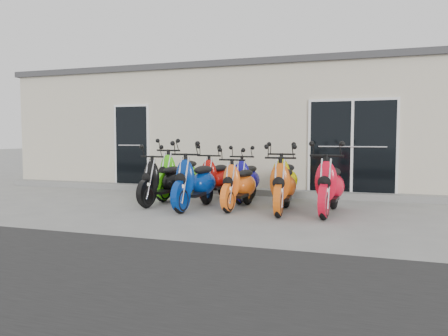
{
  "coord_description": "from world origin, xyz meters",
  "views": [
    {
      "loc": [
        3.03,
        -8.34,
        1.41
      ],
      "look_at": [
        0.0,
        0.6,
        0.75
      ],
      "focal_mm": 35.0,
      "sensor_mm": 36.0,
      "label": 1
    }
  ],
  "objects": [
    {
      "name": "door_right",
      "position": [
        2.6,
        2.17,
        1.26
      ],
      "size": [
        2.02,
        0.08,
        2.22
      ],
      "primitive_type": "cube",
      "color": "black",
      "rests_on": "front_step"
    },
    {
      "name": "scooter_front_orange_a",
      "position": [
        0.56,
        -0.11,
        0.61
      ],
      "size": [
        0.72,
        1.7,
        1.22
      ],
      "primitive_type": null,
      "rotation": [
        0.0,
        0.0,
        -0.07
      ],
      "color": "orange",
      "rests_on": "ground"
    },
    {
      "name": "roof_cap",
      "position": [
        0.0,
        5.2,
        3.28
      ],
      "size": [
        14.2,
        6.2,
        0.16
      ],
      "primitive_type": "cube",
      "color": "#3F3F42",
      "rests_on": "building"
    },
    {
      "name": "scooter_back_blue",
      "position": [
        0.4,
        0.96,
        0.62
      ],
      "size": [
        0.64,
        1.69,
        1.24
      ],
      "primitive_type": null,
      "rotation": [
        0.0,
        0.0,
        0.02
      ],
      "color": "#140D88",
      "rests_on": "ground"
    },
    {
      "name": "front_step",
      "position": [
        0.0,
        2.02,
        0.07
      ],
      "size": [
        14.0,
        0.4,
        0.15
      ],
      "primitive_type": "cube",
      "color": "gray",
      "rests_on": "ground"
    },
    {
      "name": "scooter_front_red",
      "position": [
        2.31,
        -0.18,
        0.68
      ],
      "size": [
        0.77,
        1.87,
        1.36
      ],
      "primitive_type": null,
      "rotation": [
        0.0,
        0.0,
        -0.05
      ],
      "color": "red",
      "rests_on": "ground"
    },
    {
      "name": "building",
      "position": [
        0.0,
        5.2,
        1.6
      ],
      "size": [
        14.0,
        6.0,
        3.2
      ],
      "primitive_type": "cube",
      "color": "beige",
      "rests_on": "ground"
    },
    {
      "name": "ground",
      "position": [
        0.0,
        0.0,
        0.0
      ],
      "size": [
        80.0,
        80.0,
        0.0
      ],
      "primitive_type": "plane",
      "color": "gray",
      "rests_on": "ground"
    },
    {
      "name": "scooter_front_black",
      "position": [
        -1.13,
        -0.09,
        0.63
      ],
      "size": [
        0.84,
        1.78,
        1.27
      ],
      "primitive_type": null,
      "rotation": [
        0.0,
        0.0,
        -0.13
      ],
      "color": "black",
      "rests_on": "ground"
    },
    {
      "name": "scooter_front_orange_b",
      "position": [
        1.46,
        -0.26,
        0.65
      ],
      "size": [
        0.76,
        1.8,
        1.3
      ],
      "primitive_type": null,
      "rotation": [
        0.0,
        0.0,
        0.07
      ],
      "color": "#D45611",
      "rests_on": "ground"
    },
    {
      "name": "scooter_back_yellow",
      "position": [
        1.27,
        0.9,
        0.66
      ],
      "size": [
        0.68,
        1.8,
        1.33
      ],
      "primitive_type": null,
      "rotation": [
        0.0,
        0.0,
        0.01
      ],
      "color": "#D3C500",
      "rests_on": "ground"
    },
    {
      "name": "door_left",
      "position": [
        -3.2,
        2.17,
        1.26
      ],
      "size": [
        1.07,
        0.08,
        2.22
      ],
      "primitive_type": "cube",
      "color": "black",
      "rests_on": "front_step"
    },
    {
      "name": "scooter_back_green",
      "position": [
        -1.19,
        0.86,
        0.7
      ],
      "size": [
        0.93,
        1.96,
        1.39
      ],
      "primitive_type": null,
      "rotation": [
        0.0,
        0.0,
        -0.13
      ],
      "color": "#47D410",
      "rests_on": "ground"
    },
    {
      "name": "scooter_front_blue",
      "position": [
        -0.26,
        -0.4,
        0.68
      ],
      "size": [
        0.75,
        1.86,
        1.35
      ],
      "primitive_type": null,
      "rotation": [
        0.0,
        0.0,
        -0.05
      ],
      "color": "navy",
      "rests_on": "ground"
    },
    {
      "name": "scooter_back_red",
      "position": [
        -0.33,
        0.95,
        0.63
      ],
      "size": [
        0.62,
        1.7,
        1.26
      ],
      "primitive_type": null,
      "rotation": [
        0.0,
        0.0,
        0.0
      ],
      "color": "#B01009",
      "rests_on": "ground"
    }
  ]
}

